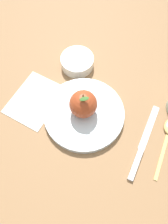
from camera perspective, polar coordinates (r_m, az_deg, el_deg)
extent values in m
plane|color=olive|center=(0.63, 3.06, -1.53)|extent=(2.40, 2.40, 0.00)
cylinder|color=silver|center=(0.63, 0.00, -0.42)|extent=(0.22, 0.22, 0.02)
torus|color=silver|center=(0.62, 0.00, -0.20)|extent=(0.22, 0.22, 0.01)
sphere|color=#9E3D1E|center=(0.59, -0.20, 2.03)|extent=(0.08, 0.08, 0.08)
cylinder|color=#4C3319|center=(0.55, -0.21, 4.03)|extent=(0.00, 0.00, 0.01)
ellipsoid|color=#386628|center=(0.54, 0.04, 3.37)|extent=(0.02, 0.03, 0.01)
cylinder|color=silver|center=(0.71, -1.72, 12.62)|extent=(0.10, 0.10, 0.03)
torus|color=silver|center=(0.70, -1.75, 13.29)|extent=(0.10, 0.10, 0.01)
cylinder|color=#B7AF9F|center=(0.70, -1.75, 13.19)|extent=(0.08, 0.08, 0.01)
cube|color=silver|center=(0.64, 16.22, -3.72)|extent=(0.12, 0.10, 0.00)
cube|color=silver|center=(0.60, 13.00, -12.80)|extent=(0.08, 0.07, 0.01)
cube|color=#D8B766|center=(0.63, 19.17, -10.60)|extent=(0.11, 0.09, 0.01)
cube|color=silver|center=(0.67, -12.34, 3.07)|extent=(0.20, 0.20, 0.00)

